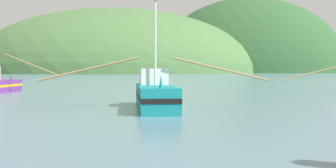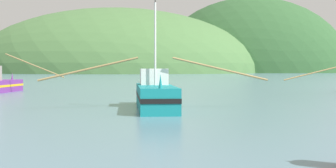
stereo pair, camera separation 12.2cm
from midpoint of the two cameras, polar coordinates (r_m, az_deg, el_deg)
name	(u,v)px [view 1 (the left image)]	position (r m, az deg, el deg)	size (l,w,h in m)	color
hill_far_left	(249,72)	(254.59, 10.48, 1.49)	(109.56, 87.65, 84.77)	#2D562D
hill_mid_right	(114,73)	(233.03, -7.03, 1.46)	(150.45, 120.36, 66.91)	#47703D
fishing_boat_teal	(155,94)	(25.58, -1.80, -1.36)	(13.30, 8.62, 6.40)	#147F84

